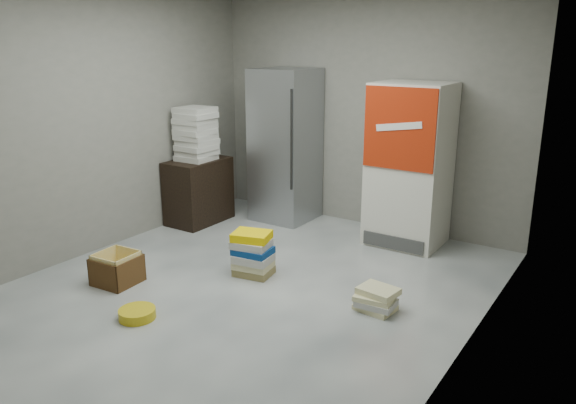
{
  "coord_description": "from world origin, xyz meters",
  "views": [
    {
      "loc": [
        2.97,
        -3.67,
        2.25
      ],
      "look_at": [
        0.08,
        0.7,
        0.72
      ],
      "focal_mm": 35.0,
      "sensor_mm": 36.0,
      "label": 1
    }
  ],
  "objects_px": {
    "coke_cooler": "(409,165)",
    "phonebook_stack_main": "(253,254)",
    "steel_fridge": "(285,146)",
    "cardboard_box": "(117,271)",
    "wood_shelf": "(199,191)"
  },
  "relations": [
    {
      "from": "wood_shelf",
      "to": "steel_fridge",
      "type": "bearing_deg",
      "value": 41.31
    },
    {
      "from": "steel_fridge",
      "to": "phonebook_stack_main",
      "type": "distance_m",
      "value": 2.01
    },
    {
      "from": "steel_fridge",
      "to": "wood_shelf",
      "type": "bearing_deg",
      "value": -138.69
    },
    {
      "from": "steel_fridge",
      "to": "wood_shelf",
      "type": "distance_m",
      "value": 1.23
    },
    {
      "from": "steel_fridge",
      "to": "phonebook_stack_main",
      "type": "xyz_separation_m",
      "value": [
        0.75,
        -1.71,
        -0.73
      ]
    },
    {
      "from": "steel_fridge",
      "to": "cardboard_box",
      "type": "xyz_separation_m",
      "value": [
        -0.21,
        -2.58,
        -0.83
      ]
    },
    {
      "from": "wood_shelf",
      "to": "cardboard_box",
      "type": "relative_size",
      "value": 1.99
    },
    {
      "from": "wood_shelf",
      "to": "phonebook_stack_main",
      "type": "relative_size",
      "value": 1.82
    },
    {
      "from": "wood_shelf",
      "to": "phonebook_stack_main",
      "type": "bearing_deg",
      "value": -31.8
    },
    {
      "from": "wood_shelf",
      "to": "coke_cooler",
      "type": "bearing_deg",
      "value": 16.28
    },
    {
      "from": "steel_fridge",
      "to": "cardboard_box",
      "type": "height_order",
      "value": "steel_fridge"
    },
    {
      "from": "cardboard_box",
      "to": "steel_fridge",
      "type": "bearing_deg",
      "value": 81.15
    },
    {
      "from": "steel_fridge",
      "to": "phonebook_stack_main",
      "type": "relative_size",
      "value": 4.33
    },
    {
      "from": "steel_fridge",
      "to": "cardboard_box",
      "type": "bearing_deg",
      "value": -94.66
    },
    {
      "from": "coke_cooler",
      "to": "phonebook_stack_main",
      "type": "xyz_separation_m",
      "value": [
        -0.9,
        -1.71,
        -0.68
      ]
    }
  ]
}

